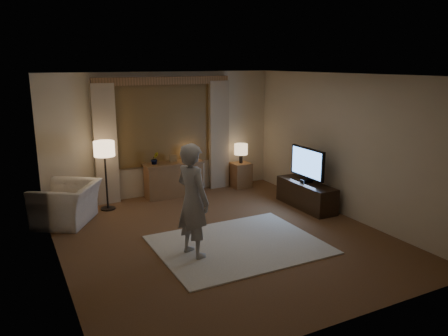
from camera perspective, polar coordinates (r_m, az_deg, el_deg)
room at (r=7.28m, az=-1.97°, el=2.14°), size 5.04×5.54×2.64m
rug at (r=6.93m, az=1.91°, el=-9.97°), size 2.50×2.00×0.02m
sideboard at (r=9.34m, az=-6.59°, el=-1.56°), size 1.20×0.40×0.70m
picture_frame at (r=9.23m, az=-6.66°, el=1.14°), size 0.16×0.02×0.20m
plant at (r=9.09m, az=-9.03°, el=1.19°), size 0.17×0.13×0.30m
table_lamp_sideboard at (r=9.35m, az=-4.38°, el=1.97°), size 0.22×0.22×0.30m
floor_lamp at (r=8.54m, az=-15.36°, el=1.96°), size 0.39×0.39×1.34m
armchair at (r=8.22m, az=-19.81°, el=-4.41°), size 1.38×1.42×0.71m
side_table at (r=9.97m, az=2.20°, el=-0.91°), size 0.40×0.40×0.56m
table_lamp_side at (r=9.84m, az=2.23°, el=2.40°), size 0.30×0.30×0.44m
tv_stand at (r=8.74m, az=10.67°, el=-3.46°), size 0.45×1.40×0.50m
tv at (r=8.57m, az=10.84°, el=0.57°), size 0.23×0.96×0.69m
person at (r=6.30m, az=-4.11°, el=-4.24°), size 0.55×0.69×1.67m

